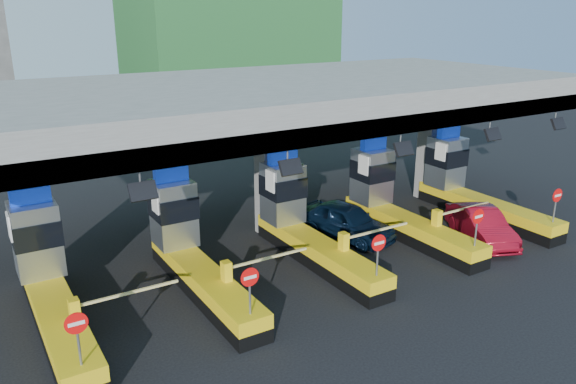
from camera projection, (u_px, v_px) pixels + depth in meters
ground at (305, 255)px, 23.71m from camera, size 120.00×120.00×0.00m
toll_canopy at (270, 101)px, 24.16m from camera, size 28.00×12.09×7.00m
toll_lane_far_left at (47, 279)px, 18.55m from camera, size 4.43×8.00×4.16m
toll_lane_left at (189, 247)px, 21.03m from camera, size 4.43×8.00×4.16m
toll_lane_center at (301, 222)px, 23.51m from camera, size 4.43×8.00×4.16m
toll_lane_right at (392, 202)px, 25.99m from camera, size 4.43×8.00×4.16m
toll_lane_far_right at (467, 185)px, 28.47m from camera, size 4.43×8.00×4.16m
van at (346, 221)px, 25.35m from camera, size 2.97×5.02×1.60m
red_car at (481, 225)px, 25.01m from camera, size 3.25×4.75×1.48m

